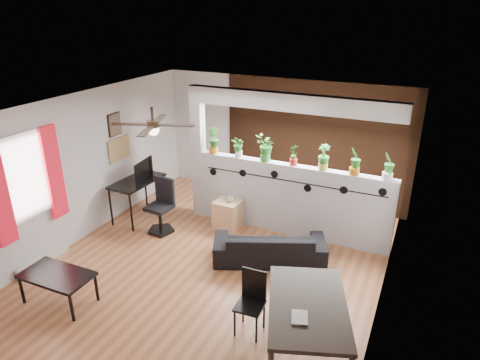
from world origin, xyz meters
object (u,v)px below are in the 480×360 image
(cube_shelf, at_px, (228,215))
(cup, at_px, (230,199))
(potted_plant_0, at_px, (213,140))
(office_chair, at_px, (162,209))
(potted_plant_5, at_px, (355,160))
(computer_desk, at_px, (137,184))
(dining_table, at_px, (308,310))
(potted_plant_1, at_px, (239,146))
(potted_plant_2, at_px, (266,147))
(potted_plant_6, at_px, (389,165))
(potted_plant_4, at_px, (324,157))
(folding_chair, at_px, (252,296))
(potted_plant_3, at_px, (294,154))
(coffee_table, at_px, (57,277))
(ceiling_fan, at_px, (153,126))
(sofa, at_px, (270,246))

(cube_shelf, xyz_separation_m, cup, (0.05, 0.00, 0.34))
(potted_plant_0, bearing_deg, office_chair, -123.97)
(potted_plant_5, relative_size, computer_desk, 0.41)
(computer_desk, xyz_separation_m, dining_table, (4.07, -2.19, -0.01))
(potted_plant_5, distance_m, dining_table, 2.98)
(potted_plant_1, xyz_separation_m, potted_plant_5, (2.11, -0.00, 0.04))
(potted_plant_2, bearing_deg, potted_plant_6, -0.00)
(potted_plant_4, height_order, folding_chair, potted_plant_4)
(potted_plant_3, xyz_separation_m, potted_plant_4, (0.53, 0.00, 0.03))
(potted_plant_0, relative_size, coffee_table, 0.48)
(potted_plant_3, bearing_deg, cube_shelf, -163.23)
(computer_desk, bearing_deg, potted_plant_0, 25.92)
(potted_plant_4, distance_m, coffee_table, 4.52)
(cup, bearing_deg, potted_plant_4, 11.96)
(potted_plant_0, bearing_deg, cup, -34.14)
(potted_plant_0, xyz_separation_m, potted_plant_6, (3.16, -0.00, -0.01))
(potted_plant_5, height_order, cup, potted_plant_5)
(potted_plant_1, bearing_deg, ceiling_fan, -106.89)
(potted_plant_5, relative_size, sofa, 0.27)
(ceiling_fan, height_order, potted_plant_4, ceiling_fan)
(potted_plant_3, xyz_separation_m, dining_table, (1.14, -2.85, -0.84))
(computer_desk, bearing_deg, office_chair, -20.40)
(cup, xyz_separation_m, office_chair, (-1.13, -0.59, -0.18))
(ceiling_fan, distance_m, coffee_table, 2.52)
(potted_plant_5, relative_size, cup, 3.56)
(potted_plant_5, bearing_deg, coffee_table, -136.02)
(potted_plant_2, height_order, potted_plant_4, potted_plant_2)
(potted_plant_5, relative_size, coffee_table, 0.46)
(potted_plant_2, bearing_deg, sofa, -63.55)
(potted_plant_5, distance_m, office_chair, 3.58)
(computer_desk, bearing_deg, coffee_table, -77.61)
(coffee_table, bearing_deg, potted_plant_3, 54.40)
(cube_shelf, height_order, cup, cup)
(potted_plant_0, xyz_separation_m, sofa, (1.56, -1.01, -1.35))
(potted_plant_0, relative_size, potted_plant_1, 1.25)
(potted_plant_3, distance_m, office_chair, 2.64)
(potted_plant_0, bearing_deg, ceiling_fan, -90.64)
(potted_plant_6, bearing_deg, ceiling_fan, -150.49)
(potted_plant_3, bearing_deg, sofa, -91.42)
(computer_desk, distance_m, coffee_table, 2.71)
(potted_plant_4, height_order, cup, potted_plant_4)
(coffee_table, bearing_deg, potted_plant_5, 43.98)
(potted_plant_3, distance_m, potted_plant_6, 1.58)
(potted_plant_0, bearing_deg, folding_chair, -53.75)
(potted_plant_6, distance_m, sofa, 2.32)
(potted_plant_2, height_order, potted_plant_5, potted_plant_2)
(potted_plant_2, distance_m, computer_desk, 2.64)
(coffee_table, bearing_deg, cup, 66.61)
(dining_table, height_order, folding_chair, folding_chair)
(potted_plant_5, bearing_deg, potted_plant_3, 180.00)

